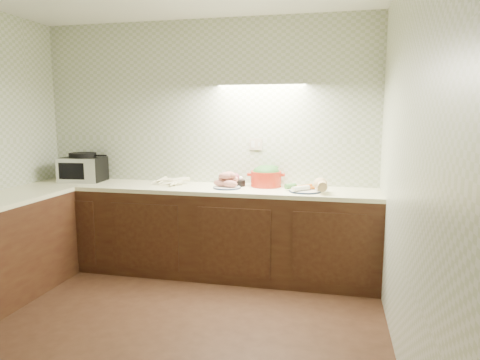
% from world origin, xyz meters
% --- Properties ---
extents(room, '(3.60, 3.60, 2.60)m').
position_xyz_m(room, '(0.00, 0.00, 1.63)').
color(room, black).
rests_on(room, ground).
extents(counter, '(3.60, 3.60, 0.90)m').
position_xyz_m(counter, '(-0.68, 0.68, 0.45)').
color(counter, black).
rests_on(counter, ground).
extents(toaster_oven, '(0.46, 0.37, 0.31)m').
position_xyz_m(toaster_oven, '(-1.33, 1.57, 1.05)').
color(toaster_oven, black).
rests_on(toaster_oven, counter).
extents(parsnip_pile, '(0.34, 0.38, 0.08)m').
position_xyz_m(parsnip_pile, '(-0.32, 1.57, 0.93)').
color(parsnip_pile, beige).
rests_on(parsnip_pile, counter).
extents(sweet_potato_plate, '(0.28, 0.28, 0.17)m').
position_xyz_m(sweet_potato_plate, '(0.32, 1.47, 0.97)').
color(sweet_potato_plate, '#16213F').
rests_on(sweet_potato_plate, counter).
extents(onion_bowl, '(0.17, 0.17, 0.13)m').
position_xyz_m(onion_bowl, '(0.38, 1.62, 0.95)').
color(onion_bowl, black).
rests_on(onion_bowl, counter).
extents(dutch_oven, '(0.39, 0.35, 0.22)m').
position_xyz_m(dutch_oven, '(0.68, 1.66, 1.01)').
color(dutch_oven, red).
rests_on(dutch_oven, counter).
extents(veg_plate, '(0.42, 0.30, 0.14)m').
position_xyz_m(veg_plate, '(1.16, 1.44, 0.95)').
color(veg_plate, '#16213F').
rests_on(veg_plate, counter).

